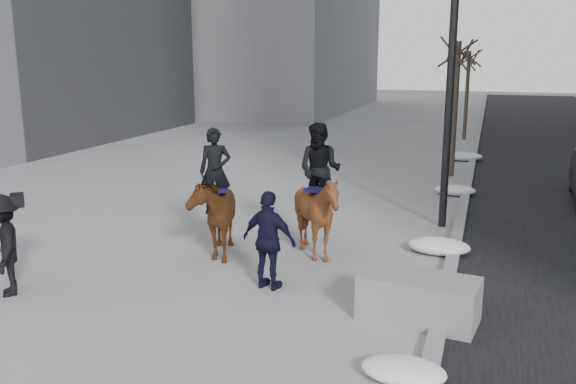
% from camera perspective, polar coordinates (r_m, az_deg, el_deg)
% --- Properties ---
extents(ground, '(120.00, 120.00, 0.00)m').
position_cam_1_polar(ground, '(10.82, -2.02, -9.13)').
color(ground, gray).
rests_on(ground, ground).
extents(curb, '(0.25, 90.00, 0.12)m').
position_cam_1_polar(curb, '(19.81, 16.46, 0.73)').
color(curb, gray).
rests_on(curb, ground).
extents(planter, '(1.88, 1.13, 0.71)m').
position_cam_1_polar(planter, '(9.74, 12.12, -9.75)').
color(planter, gray).
rests_on(planter, ground).
extents(tree_near, '(1.20, 1.20, 4.92)m').
position_cam_1_polar(tree_near, '(20.98, 15.39, 8.08)').
color(tree_near, '#34251F').
rests_on(tree_near, ground).
extents(tree_far, '(1.20, 1.20, 4.60)m').
position_cam_1_polar(tree_far, '(30.34, 16.41, 9.06)').
color(tree_far, '#352A1F').
rests_on(tree_far, ground).
extents(mounted_left, '(1.59, 2.20, 2.59)m').
position_cam_1_polar(mounted_left, '(12.55, -6.99, -1.48)').
color(mounted_left, '#522210').
rests_on(mounted_left, ground).
extents(mounted_right, '(1.59, 1.75, 2.72)m').
position_cam_1_polar(mounted_right, '(12.16, 2.81, -1.23)').
color(mounted_right, '#532C10').
rests_on(mounted_right, ground).
extents(feeder, '(1.09, 0.95, 1.75)m').
position_cam_1_polar(feeder, '(10.60, -1.78, -4.56)').
color(feeder, black).
rests_on(feeder, ground).
extents(camera_crew, '(1.24, 1.28, 1.75)m').
position_cam_1_polar(camera_crew, '(11.40, -25.06, -4.50)').
color(camera_crew, black).
rests_on(camera_crew, ground).
extents(lamppost, '(0.25, 0.85, 9.09)m').
position_cam_1_polar(lamppost, '(14.60, 15.33, 16.14)').
color(lamppost, black).
rests_on(lamppost, ground).
extents(snow_piles, '(1.34, 17.74, 0.34)m').
position_cam_1_polar(snow_piles, '(16.99, 15.09, -0.82)').
color(snow_piles, white).
rests_on(snow_piles, ground).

